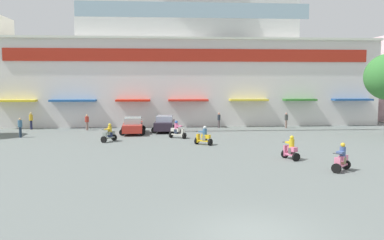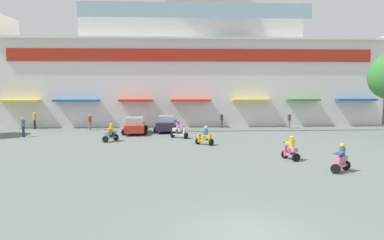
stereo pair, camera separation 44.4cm
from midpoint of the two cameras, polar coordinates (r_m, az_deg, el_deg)
The scene contains 14 objects.
ground_plane at distance 25.76m, azimuth 2.80°, elevation -5.34°, with size 128.00×128.00×0.00m, color slate.
colonial_building at distance 49.13m, azimuth -0.06°, elevation 9.37°, with size 41.74×18.68×19.09m.
parked_car_0 at distance 37.44m, azimuth -7.84°, elevation -0.77°, with size 2.47×4.51×1.50m.
parked_car_1 at distance 38.31m, azimuth -3.30°, elevation -0.54°, with size 2.55×4.00×1.56m.
scooter_rider_0 at distance 32.80m, azimuth -11.23°, elevation -1.98°, with size 1.19×1.51×1.48m.
scooter_rider_1 at distance 25.50m, azimuth 14.51°, elevation -4.18°, with size 0.89×1.41×1.54m.
scooter_rider_2 at distance 34.02m, azimuth -1.51°, elevation -1.57°, with size 1.52×1.25×1.51m.
scooter_rider_3 at distance 30.46m, azimuth 2.27°, elevation -2.47°, with size 1.40×1.25×1.48m.
scooter_rider_6 at distance 23.09m, azimuth 21.18°, elevation -5.40°, with size 1.40×1.36×1.56m.
pedestrian_0 at distance 42.35m, azimuth 14.10°, elevation 0.08°, with size 0.46×0.46×1.61m.
pedestrian_1 at distance 40.92m, azimuth -14.18°, elevation -0.17°, with size 0.40×0.40×1.57m.
pedestrian_2 at distance 37.55m, azimuth -22.80°, elevation -0.81°, with size 0.51×0.51×1.71m.
pedestrian_3 at distance 41.53m, azimuth 4.58°, elevation 0.14°, with size 0.40×0.40×1.60m.
pedestrian_4 at distance 43.35m, azimuth -21.42°, elevation 0.08°, with size 0.48×0.48×1.74m.
Camera 2 is at (-2.42, -12.17, 4.91)m, focal length 37.09 mm.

